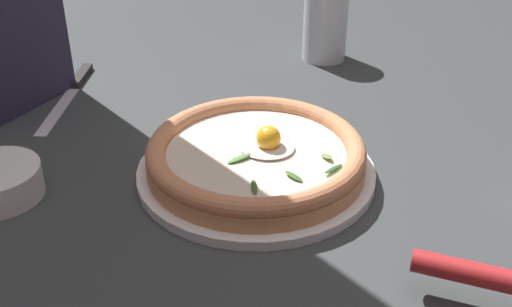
{
  "coord_description": "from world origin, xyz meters",
  "views": [
    {
      "loc": [
        0.18,
        -0.63,
        0.42
      ],
      "look_at": [
        -0.02,
        -0.01,
        0.03
      ],
      "focal_mm": 44.53,
      "sensor_mm": 36.0,
      "label": 1
    }
  ],
  "objects_px": {
    "pizza": "(256,154)",
    "pizza_cutter": "(493,278)",
    "drinking_glass": "(325,31)",
    "table_knife": "(74,87)"
  },
  "relations": [
    {
      "from": "pizza_cutter",
      "to": "table_knife",
      "type": "xyz_separation_m",
      "value": [
        -0.62,
        0.3,
        -0.03
      ]
    },
    {
      "from": "drinking_glass",
      "to": "pizza",
      "type": "bearing_deg",
      "value": -89.14
    },
    {
      "from": "table_knife",
      "to": "drinking_glass",
      "type": "bearing_deg",
      "value": 35.72
    },
    {
      "from": "pizza",
      "to": "pizza_cutter",
      "type": "bearing_deg",
      "value": -28.52
    },
    {
      "from": "pizza_cutter",
      "to": "pizza",
      "type": "bearing_deg",
      "value": 151.48
    },
    {
      "from": "pizza",
      "to": "table_knife",
      "type": "distance_m",
      "value": 0.38
    },
    {
      "from": "pizza",
      "to": "pizza_cutter",
      "type": "distance_m",
      "value": 0.31
    },
    {
      "from": "table_knife",
      "to": "drinking_glass",
      "type": "xyz_separation_m",
      "value": [
        0.34,
        0.25,
        0.05
      ]
    },
    {
      "from": "table_knife",
      "to": "drinking_glass",
      "type": "distance_m",
      "value": 0.43
    },
    {
      "from": "pizza",
      "to": "drinking_glass",
      "type": "xyz_separation_m",
      "value": [
        -0.01,
        0.4,
        0.02
      ]
    }
  ]
}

